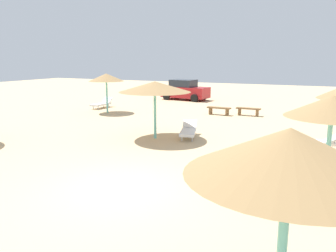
{
  "coord_description": "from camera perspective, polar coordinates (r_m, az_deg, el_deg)",
  "views": [
    {
      "loc": [
        4.88,
        -7.25,
        3.49
      ],
      "look_at": [
        0.0,
        3.0,
        1.2
      ],
      "focal_mm": 35.83,
      "sensor_mm": 36.0,
      "label": 1
    }
  ],
  "objects": [
    {
      "name": "ground_plane",
      "position": [
        9.41,
        -8.01,
        -10.48
      ],
      "size": [
        80.0,
        80.0,
        0.0
      ],
      "primitive_type": "plane",
      "color": "#D1B284"
    },
    {
      "name": "parasol_0",
      "position": [
        9.45,
        26.17,
        2.96
      ],
      "size": [
        2.36,
        2.36,
        2.58
      ],
      "color": "#6BC6BC",
      "rests_on": "ground"
    },
    {
      "name": "parasol_1",
      "position": [
        4.03,
        19.9,
        -4.35
      ],
      "size": [
        2.4,
        2.4,
        2.74
      ],
      "color": "#6BC6BC",
      "rests_on": "ground"
    },
    {
      "name": "parasol_4",
      "position": [
        22.16,
        -10.46,
        8.1
      ],
      "size": [
        2.28,
        2.28,
        2.55
      ],
      "color": "#6BC6BC",
      "rests_on": "ground"
    },
    {
      "name": "parasol_5",
      "position": [
        14.61,
        -2.25,
        6.67
      ],
      "size": [
        3.14,
        3.14,
        2.52
      ],
      "color": "#6BC6BC",
      "rests_on": "ground"
    },
    {
      "name": "lounger_3",
      "position": [
        14.31,
        23.76,
        -2.42
      ],
      "size": [
        2.0,
        1.02,
        0.63
      ],
      "color": "white",
      "rests_on": "ground"
    },
    {
      "name": "lounger_4",
      "position": [
        24.6,
        -11.17,
        3.77
      ],
      "size": [
        0.67,
        1.91,
        0.69
      ],
      "color": "white",
      "rests_on": "ground"
    },
    {
      "name": "lounger_5",
      "position": [
        15.11,
        3.52,
        -0.76
      ],
      "size": [
        1.16,
        2.01,
        0.66
      ],
      "color": "white",
      "rests_on": "ground"
    },
    {
      "name": "bench_0",
      "position": [
        21.36,
        8.64,
        2.81
      ],
      "size": [
        1.52,
        0.47,
        0.49
      ],
      "color": "brown",
      "rests_on": "ground"
    },
    {
      "name": "bench_1",
      "position": [
        21.41,
        13.5,
        2.64
      ],
      "size": [
        1.51,
        0.42,
        0.49
      ],
      "color": "brown",
      "rests_on": "ground"
    },
    {
      "name": "parked_car",
      "position": [
        28.91,
        2.87,
        6.09
      ],
      "size": [
        4.17,
        2.35,
        1.72
      ],
      "color": "#B21E23",
      "rests_on": "ground"
    }
  ]
}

